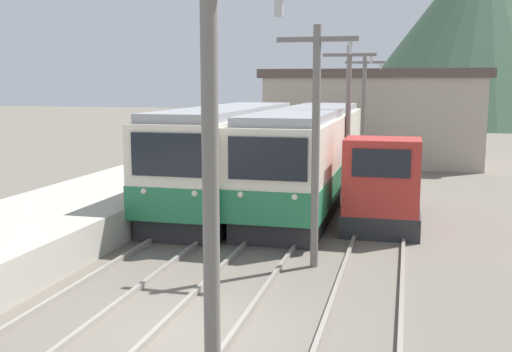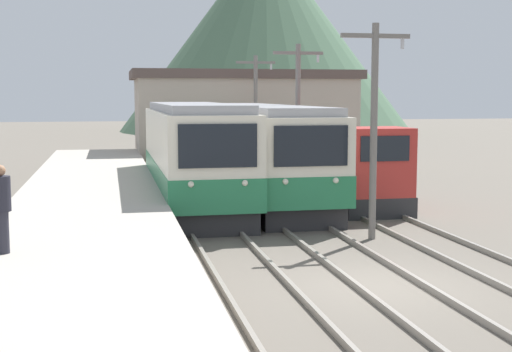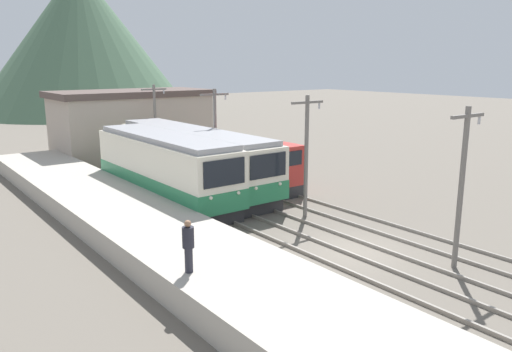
# 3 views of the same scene
# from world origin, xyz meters

# --- Properties ---
(ground_plane) EXTENTS (200.00, 200.00, 0.00)m
(ground_plane) POSITION_xyz_m (0.00, 0.00, 0.00)
(ground_plane) COLOR #665E54
(platform_left) EXTENTS (4.50, 54.00, 1.03)m
(platform_left) POSITION_xyz_m (-6.25, 0.00, 0.51)
(platform_left) COLOR #ADA599
(platform_left) RESTS_ON ground
(track_left) EXTENTS (1.54, 60.00, 0.14)m
(track_left) POSITION_xyz_m (-2.60, 0.00, 0.07)
(track_left) COLOR gray
(track_left) RESTS_ON ground
(track_center) EXTENTS (1.54, 60.00, 0.14)m
(track_center) POSITION_xyz_m (0.20, 0.00, 0.07)
(track_center) COLOR gray
(track_center) RESTS_ON ground
(track_right) EXTENTS (1.54, 60.00, 0.14)m
(track_right) POSITION_xyz_m (3.20, 0.00, 0.07)
(track_right) COLOR gray
(track_right) RESTS_ON ground
(commuter_train_left) EXTENTS (2.84, 11.97, 3.79)m
(commuter_train_left) POSITION_xyz_m (-2.60, 11.53, 1.76)
(commuter_train_left) COLOR #28282B
(commuter_train_left) RESTS_ON ground
(commuter_train_center) EXTENTS (2.84, 14.87, 3.70)m
(commuter_train_center) POSITION_xyz_m (0.20, 13.27, 1.72)
(commuter_train_center) COLOR #28282B
(commuter_train_center) RESTS_ON ground
(shunting_locomotive) EXTENTS (2.40, 5.86, 3.00)m
(shunting_locomotive) POSITION_xyz_m (3.20, 10.21, 1.21)
(shunting_locomotive) COLOR #28282B
(shunting_locomotive) RESTS_ON ground
(catenary_mast_mid) EXTENTS (2.00, 0.20, 6.07)m
(catenary_mast_mid) POSITION_xyz_m (1.71, 4.76, 3.34)
(catenary_mast_mid) COLOR slate
(catenary_mast_mid) RESTS_ON ground
(catenary_mast_far) EXTENTS (2.00, 0.20, 6.07)m
(catenary_mast_far) POSITION_xyz_m (1.71, 13.00, 3.34)
(catenary_mast_far) COLOR slate
(catenary_mast_far) RESTS_ON ground
(catenary_mast_distant) EXTENTS (2.00, 0.20, 6.07)m
(catenary_mast_distant) POSITION_xyz_m (1.71, 21.25, 3.34)
(catenary_mast_distant) COLOR slate
(catenary_mast_distant) RESTS_ON ground
(person_on_platform) EXTENTS (0.38, 0.38, 1.73)m
(person_on_platform) POSITION_xyz_m (-7.66, 0.13, 1.97)
(person_on_platform) COLOR #282833
(person_on_platform) RESTS_ON platform_left
(station_building) EXTENTS (12.60, 6.30, 5.46)m
(station_building) POSITION_xyz_m (1.93, 26.00, 2.75)
(station_building) COLOR #AD9E8E
(station_building) RESTS_ON ground
(mountain_backdrop) EXTENTS (33.41, 33.41, 22.25)m
(mountain_backdrop) POSITION_xyz_m (12.22, 67.03, 11.12)
(mountain_backdrop) COLOR #47664C
(mountain_backdrop) RESTS_ON ground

